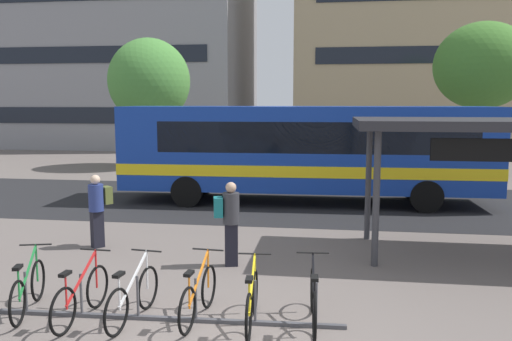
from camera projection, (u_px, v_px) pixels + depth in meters
The scene contains 16 objects.
bus_lane_asphalt at pixel (284, 202), 17.38m from camera, with size 80.00×7.20×0.01m, color #232326.
city_bus at pixel (303, 150), 17.06m from camera, with size 12.08×2.84×3.20m.
bike_rack at pixel (167, 315), 7.96m from camera, with size 5.49×0.26×0.70m.
parked_bicycle_green_0 at pixel (28, 289), 8.24m from camera, with size 0.62×1.68×0.99m.
parked_bicycle_red_1 at pixel (81, 296), 7.94m from camera, with size 0.52×1.72×0.99m.
parked_bicycle_white_2 at pixel (133, 297), 7.90m from camera, with size 0.52×1.72×0.99m.
parked_bicycle_orange_3 at pixel (199, 296), 7.96m from camera, with size 0.52×1.72×0.99m.
parked_bicycle_yellow_4 at pixel (252, 302), 7.71m from camera, with size 0.52×1.72×0.99m.
parked_bicycle_black_5 at pixel (313, 301), 7.77m from camera, with size 0.52×1.72×0.99m.
transit_shelter at pixel (507, 129), 10.88m from camera, with size 6.29×2.93×2.99m.
commuter_teal_pack_0 at pixel (229, 218), 10.51m from camera, with size 0.58×0.43×1.75m.
commuter_olive_pack_2 at pixel (98, 206), 11.88m from camera, with size 0.58×0.60×1.70m.
street_tree_0 at pixel (482, 66), 23.63m from camera, with size 4.35×4.35×6.97m.
street_tree_1 at pixel (149, 81), 26.02m from camera, with size 4.11×4.11×6.52m.
building_left_wing at pixel (106, 16), 40.89m from camera, with size 22.34×13.67×20.19m.
building_right_wing at pixel (465, 11), 37.67m from camera, with size 24.27×10.87×19.88m.
Camera 1 is at (1.45, -6.57, 3.36)m, focal length 36.22 mm.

